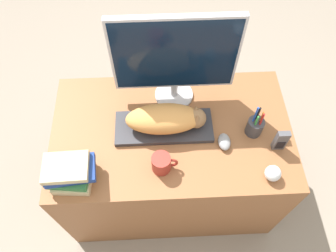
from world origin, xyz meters
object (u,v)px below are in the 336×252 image
Objects in this scene: coffee_mug at (162,163)px; baseball at (273,173)px; keyboard at (164,127)px; phone at (281,141)px; monitor at (175,58)px; pen_cup at (255,126)px; computer_mouse at (224,142)px; cat at (168,119)px; book_stack at (70,172)px.

coffee_mug reaches higher than baseball.
keyboard is 3.69× the size of phone.
monitor is 4.83× the size of coffee_mug.
monitor is 7.95× the size of baseball.
monitor is 0.50m from pen_cup.
pen_cup reaches higher than computer_mouse.
cat is 0.53m from baseball.
baseball is (0.04, -0.24, -0.01)m from pen_cup.
computer_mouse is at bearing -158.02° from pen_cup.
monitor reaches higher than baseball.
computer_mouse is (0.26, -0.10, -0.06)m from cat.
monitor is 0.68m from book_stack.
phone is (0.55, 0.08, 0.02)m from coffee_mug.
monitor is at bearing 79.21° from coffee_mug.
phone is 0.95m from book_stack.
pen_cup is 2.72× the size of baseball.
baseball is at bearing -31.57° from cat.
monitor reaches higher than phone.
keyboard is at bearing 149.47° from baseball.
pen_cup is 1.54× the size of phone.
cat is 4.19× the size of computer_mouse.
phone is at bearing -14.27° from cat.
keyboard is 0.43m from pen_cup.
monitor is at bearing 42.55° from book_stack.
coffee_mug is (-0.04, -0.21, -0.04)m from cat.
cat is at bearing 158.95° from computer_mouse.
book_stack is (-0.94, -0.11, 0.00)m from phone.
pen_cup reaches higher than keyboard.
cat is at bearing -101.94° from monitor.
pen_cup reaches higher than book_stack.
monitor is at bearing 78.06° from cat.
monitor is at bearing 145.47° from phone.
cat is 0.28m from monitor.
cat is 0.50m from book_stack.
phone is (0.10, -0.09, 0.01)m from pen_cup.
cat is at bearing 0.00° from keyboard.
coffee_mug is (-0.30, -0.11, 0.03)m from computer_mouse.
cat is 5.26× the size of baseball.
coffee_mug is at bearing -171.60° from phone.
pen_cup is at bearing 137.88° from phone.
cat is 3.20× the size of coffee_mug.
book_stack is at bearing -149.71° from keyboard.
book_stack is at bearing -150.81° from cat.
coffee_mug is at bearing 4.55° from book_stack.
keyboard is at bearing 166.21° from phone.
phone is at bearing -42.12° from pen_cup.
coffee_mug is 0.49m from baseball.
pen_cup reaches higher than phone.
baseball is at bearing -7.73° from coffee_mug.
phone reaches higher than coffee_mug.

